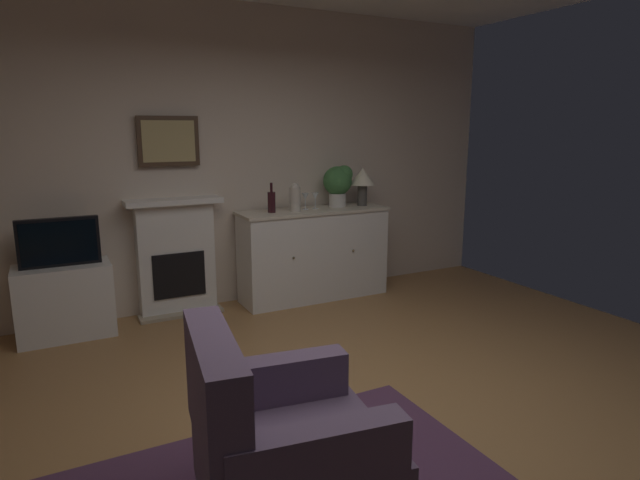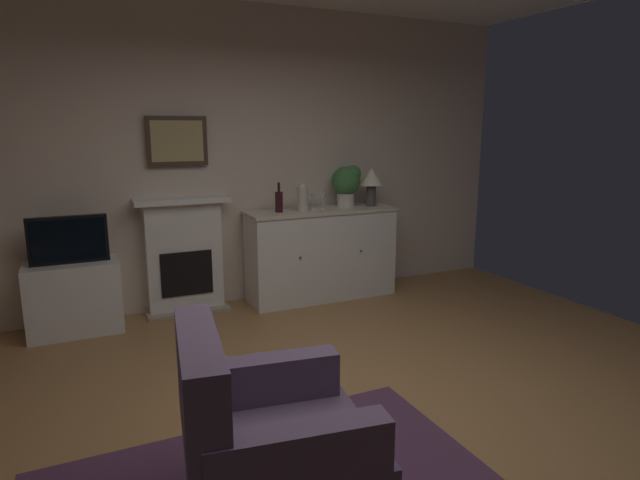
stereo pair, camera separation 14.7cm
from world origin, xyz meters
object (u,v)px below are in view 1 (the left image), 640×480
(framed_picture, at_px, (169,141))
(wine_glass_left, at_px, (305,197))
(vase_decorative, at_px, (295,197))
(potted_plant_small, at_px, (339,182))
(armchair, at_px, (279,446))
(sideboard_cabinet, at_px, (314,254))
(tv_cabinet, at_px, (65,301))
(wine_glass_center, at_px, (315,197))
(wine_bottle, at_px, (272,202))
(table_lamp, at_px, (363,179))
(fireplace_unit, at_px, (176,257))
(tv_set, at_px, (59,242))

(framed_picture, relative_size, wine_glass_left, 3.33)
(wine_glass_left, bearing_deg, vase_decorative, -150.29)
(potted_plant_small, xyz_separation_m, armchair, (-1.91, -2.88, -0.80))
(armchair, bearing_deg, sideboard_cabinet, 60.56)
(tv_cabinet, relative_size, armchair, 0.82)
(wine_glass_center, distance_m, vase_decorative, 0.27)
(wine_glass_left, relative_size, tv_cabinet, 0.22)
(wine_glass_center, height_order, vase_decorative, vase_decorative)
(wine_bottle, height_order, armchair, wine_bottle)
(tv_cabinet, height_order, armchair, armchair)
(table_lamp, bearing_deg, wine_glass_left, 176.79)
(fireplace_unit, height_order, armchair, fireplace_unit)
(sideboard_cabinet, relative_size, wine_glass_center, 9.38)
(vase_decorative, distance_m, tv_set, 2.12)
(armchair, bearing_deg, fireplace_unit, 85.40)
(tv_cabinet, bearing_deg, sideboard_cabinet, -0.37)
(table_lamp, relative_size, tv_cabinet, 0.53)
(sideboard_cabinet, height_order, armchair, sideboard_cabinet)
(tv_cabinet, height_order, potted_plant_small, potted_plant_small)
(fireplace_unit, distance_m, armchair, 3.03)
(vase_decorative, bearing_deg, framed_picture, 166.46)
(fireplace_unit, height_order, wine_glass_left, fireplace_unit)
(fireplace_unit, height_order, vase_decorative, vase_decorative)
(vase_decorative, height_order, tv_set, vase_decorative)
(fireplace_unit, xyz_separation_m, tv_cabinet, (-0.97, -0.16, -0.24))
(potted_plant_small, height_order, armchair, potted_plant_small)
(fireplace_unit, distance_m, tv_set, 1.03)
(tv_cabinet, bearing_deg, framed_picture, 12.01)
(sideboard_cabinet, bearing_deg, potted_plant_small, 8.24)
(sideboard_cabinet, xyz_separation_m, tv_cabinet, (-2.33, 0.02, -0.16))
(table_lamp, distance_m, armchair, 3.67)
(wine_glass_left, height_order, tv_set, wine_glass_left)
(tv_cabinet, distance_m, tv_set, 0.51)
(vase_decorative, relative_size, armchair, 0.31)
(sideboard_cabinet, distance_m, vase_decorative, 0.65)
(wine_glass_left, xyz_separation_m, tv_set, (-2.26, -0.04, -0.23))
(tv_cabinet, bearing_deg, wine_glass_center, 0.38)
(fireplace_unit, relative_size, vase_decorative, 3.91)
(wine_bottle, distance_m, wine_glass_left, 0.38)
(framed_picture, height_order, tv_cabinet, framed_picture)
(fireplace_unit, bearing_deg, wine_glass_center, -6.01)
(framed_picture, height_order, potted_plant_small, framed_picture)
(table_lamp, bearing_deg, tv_cabinet, 179.70)
(wine_bottle, distance_m, tv_cabinet, 2.01)
(sideboard_cabinet, relative_size, table_lamp, 3.87)
(sideboard_cabinet, height_order, tv_set, tv_set)
(tv_set, height_order, potted_plant_small, potted_plant_small)
(framed_picture, relative_size, vase_decorative, 1.96)
(sideboard_cabinet, height_order, potted_plant_small, potted_plant_small)
(wine_glass_left, bearing_deg, table_lamp, -3.21)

